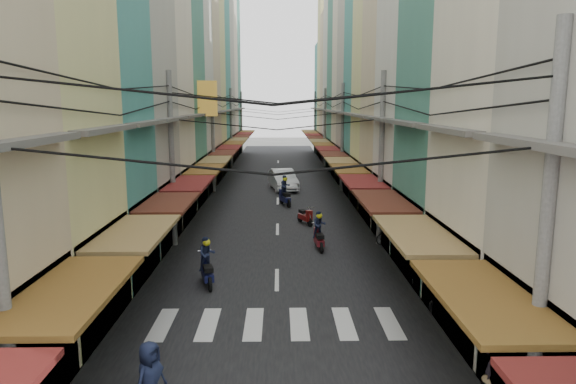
{
  "coord_description": "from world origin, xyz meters",
  "views": [
    {
      "loc": [
        0.1,
        -20.88,
        6.74
      ],
      "look_at": [
        0.53,
        3.66,
        2.46
      ],
      "focal_mm": 32.0,
      "sensor_mm": 36.0,
      "label": 1
    }
  ],
  "objects": [
    {
      "name": "utility_poles",
      "position": [
        0.0,
        15.01,
        6.59
      ],
      "size": [
        10.2,
        66.13,
        8.2
      ],
      "color": "gray",
      "rests_on": "ground"
    },
    {
      "name": "crosswalk",
      "position": [
        -0.0,
        -6.0,
        0.03
      ],
      "size": [
        7.55,
        2.4,
        0.01
      ],
      "color": "silver",
      "rests_on": "ground"
    },
    {
      "name": "bicycle",
      "position": [
        5.53,
        3.0,
        0.0
      ],
      "size": [
        1.72,
        1.07,
        1.11
      ],
      "primitive_type": "imported",
      "rotation": [
        0.0,
        0.0,
        1.89
      ],
      "color": "black",
      "rests_on": "ground"
    },
    {
      "name": "road",
      "position": [
        0.0,
        20.0,
        0.01
      ],
      "size": [
        10.0,
        80.0,
        0.02
      ],
      "primitive_type": "cube",
      "color": "black",
      "rests_on": "ground"
    },
    {
      "name": "white_car",
      "position": [
        0.41,
        18.83,
        0.0
      ],
      "size": [
        5.9,
        3.13,
        1.98
      ],
      "primitive_type": "imported",
      "rotation": [
        0.0,
        0.0,
        0.17
      ],
      "color": "white",
      "rests_on": "ground"
    },
    {
      "name": "sidewalk_right",
      "position": [
        6.5,
        20.0,
        0.03
      ],
      "size": [
        3.0,
        80.0,
        0.06
      ],
      "primitive_type": "cube",
      "color": "gray",
      "rests_on": "ground"
    },
    {
      "name": "sidewalk_left",
      "position": [
        -6.5,
        20.0,
        0.03
      ],
      "size": [
        3.0,
        80.0,
        0.06
      ],
      "primitive_type": "cube",
      "color": "gray",
      "rests_on": "ground"
    },
    {
      "name": "moving_scooters",
      "position": [
        0.12,
        5.12,
        0.57
      ],
      "size": [
        5.07,
        16.86,
        2.01
      ],
      "color": "black",
      "rests_on": "ground"
    },
    {
      "name": "market_umbrella",
      "position": [
        5.97,
        -1.54,
        1.97
      ],
      "size": [
        2.12,
        2.12,
        2.24
      ],
      "color": "#B2B2B7",
      "rests_on": "ground"
    },
    {
      "name": "ground",
      "position": [
        0.0,
        0.0,
        0.0
      ],
      "size": [
        160.0,
        160.0,
        0.0
      ],
      "primitive_type": "plane",
      "color": "#64645F",
      "rests_on": "ground"
    },
    {
      "name": "building_row_right",
      "position": [
        7.92,
        16.45,
        9.41
      ],
      "size": [
        7.8,
        68.98,
        22.59
      ],
      "color": "teal",
      "rests_on": "ground"
    },
    {
      "name": "traffic_sign",
      "position": [
        5.13,
        -4.01,
        2.24
      ],
      "size": [
        0.1,
        0.67,
        3.05
      ],
      "color": "gray",
      "rests_on": "ground"
    },
    {
      "name": "pedestrians",
      "position": [
        -4.19,
        1.05,
        1.04
      ],
      "size": [
        12.85,
        21.93,
        2.15
      ],
      "color": "black",
      "rests_on": "ground"
    },
    {
      "name": "building_row_left",
      "position": [
        -7.92,
        16.56,
        9.78
      ],
      "size": [
        7.8,
        67.67,
        23.7
      ],
      "color": "beige",
      "rests_on": "ground"
    },
    {
      "name": "parked_scooters",
      "position": [
        4.31,
        -4.3,
        0.47
      ],
      "size": [
        12.86,
        11.66,
        1.02
      ],
      "color": "black",
      "rests_on": "ground"
    }
  ]
}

